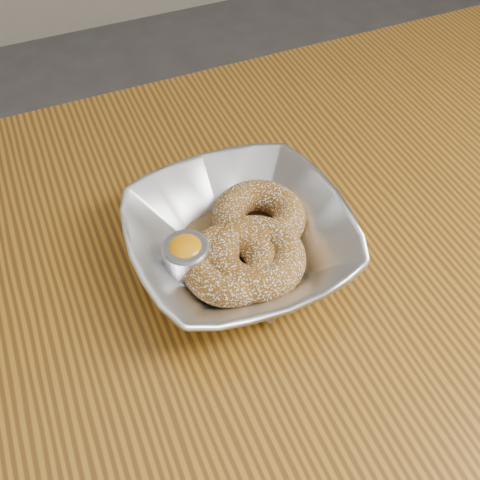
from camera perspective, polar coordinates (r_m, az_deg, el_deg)
name	(u,v)px	position (r m, az deg, el deg)	size (l,w,h in m)	color
ground_plane	(272,472)	(1.32, 3.31, -22.48)	(4.00, 4.00, 0.00)	#565659
table	(295,305)	(0.73, 5.57, -6.54)	(1.20, 0.80, 0.75)	brown
serving_bowl	(240,240)	(0.62, 0.00, 0.01)	(0.25, 0.25, 0.06)	silver
parchment	(240,252)	(0.64, 0.00, -1.22)	(0.14, 0.14, 0.00)	brown
donut_back	(259,217)	(0.65, 1.92, 2.32)	(0.11, 0.11, 0.04)	brown
donut_front	(255,258)	(0.61, 1.49, -1.83)	(0.11, 0.11, 0.04)	brown
donut_extra	(231,264)	(0.60, -0.94, -2.46)	(0.11, 0.11, 0.04)	brown
ramekin	(187,258)	(0.61, -5.45, -1.79)	(0.05, 0.05, 0.05)	silver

